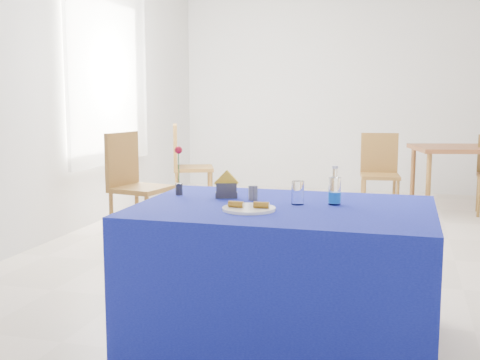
# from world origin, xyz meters

# --- Properties ---
(floor) EXTENTS (7.00, 7.00, 0.00)m
(floor) POSITION_xyz_m (0.00, 0.00, 0.00)
(floor) COLOR beige
(floor) RESTS_ON ground
(room_shell) EXTENTS (7.00, 7.00, 7.00)m
(room_shell) POSITION_xyz_m (0.00, 0.00, 1.75)
(room_shell) COLOR silver
(room_shell) RESTS_ON ground
(window_pane) EXTENTS (0.04, 1.50, 1.60)m
(window_pane) POSITION_xyz_m (-2.47, 0.80, 1.55)
(window_pane) COLOR white
(window_pane) RESTS_ON room_shell
(curtain) EXTENTS (0.04, 1.75, 1.85)m
(curtain) POSITION_xyz_m (-2.40, 0.80, 1.55)
(curtain) COLOR white
(curtain) RESTS_ON room_shell
(plate) EXTENTS (0.28, 0.28, 0.01)m
(plate) POSITION_xyz_m (-0.10, -2.13, 0.77)
(plate) COLOR white
(plate) RESTS_ON blue_table
(drinking_glass) EXTENTS (0.07, 0.07, 0.13)m
(drinking_glass) POSITION_xyz_m (0.12, -1.90, 0.82)
(drinking_glass) COLOR white
(drinking_glass) RESTS_ON blue_table
(salt_shaker) EXTENTS (0.03, 0.03, 0.08)m
(salt_shaker) POSITION_xyz_m (-0.16, -1.84, 0.80)
(salt_shaker) COLOR slate
(salt_shaker) RESTS_ON blue_table
(pepper_shaker) EXTENTS (0.03, 0.03, 0.08)m
(pepper_shaker) POSITION_xyz_m (-0.14, -1.84, 0.80)
(pepper_shaker) COLOR slate
(pepper_shaker) RESTS_ON blue_table
(blue_table) EXTENTS (1.60, 1.10, 0.76)m
(blue_table) POSITION_xyz_m (0.06, -1.95, 0.38)
(blue_table) COLOR navy
(blue_table) RESTS_ON floor
(water_bottle) EXTENTS (0.07, 0.07, 0.21)m
(water_bottle) POSITION_xyz_m (0.32, -1.84, 0.83)
(water_bottle) COLOR white
(water_bottle) RESTS_ON blue_table
(napkin_holder) EXTENTS (0.15, 0.09, 0.16)m
(napkin_holder) POSITION_xyz_m (-0.32, -1.80, 0.81)
(napkin_holder) COLOR #37363B
(napkin_holder) RESTS_ON blue_table
(rose_vase) EXTENTS (0.05, 0.05, 0.30)m
(rose_vase) POSITION_xyz_m (-0.62, -1.77, 0.90)
(rose_vase) COLOR #2A2A2F
(rose_vase) RESTS_ON blue_table
(oak_table) EXTENTS (1.51, 1.16, 0.76)m
(oak_table) POSITION_xyz_m (1.45, 2.42, 0.68)
(oak_table) COLOR brown
(oak_table) RESTS_ON floor
(chair_bg_left) EXTENTS (0.46, 0.46, 0.93)m
(chair_bg_left) POSITION_xyz_m (0.41, 1.77, 0.54)
(chair_bg_left) COLOR brown
(chair_bg_left) RESTS_ON floor
(chair_win_a) EXTENTS (0.53, 0.53, 1.02)m
(chair_win_a) POSITION_xyz_m (-1.73, -0.11, 0.59)
(chair_win_a) COLOR brown
(chair_win_a) RESTS_ON floor
(chair_win_b) EXTENTS (0.59, 0.59, 1.02)m
(chair_win_b) POSITION_xyz_m (-1.79, 1.43, 0.59)
(chair_win_b) COLOR brown
(chair_win_b) RESTS_ON floor
(banana_pieces) EXTENTS (0.22, 0.06, 0.03)m
(banana_pieces) POSITION_xyz_m (-0.09, -2.14, 0.79)
(banana_pieces) COLOR gold
(banana_pieces) RESTS_ON plate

